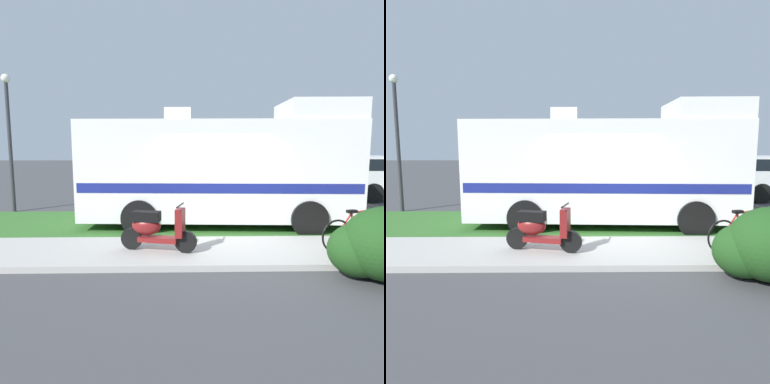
% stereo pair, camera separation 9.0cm
% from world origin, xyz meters
% --- Properties ---
extents(ground_plane, '(80.00, 80.00, 0.00)m').
position_xyz_m(ground_plane, '(0.00, 0.00, 0.00)').
color(ground_plane, '#424244').
extents(sidewalk, '(24.00, 2.00, 0.12)m').
position_xyz_m(sidewalk, '(0.00, -1.20, 0.06)').
color(sidewalk, '#ADAAA3').
rests_on(sidewalk, ground).
extents(grass_strip, '(24.00, 3.40, 0.08)m').
position_xyz_m(grass_strip, '(0.00, 1.50, 0.04)').
color(grass_strip, '#336628').
rests_on(grass_strip, ground).
extents(motorhome_rv, '(7.22, 2.95, 3.35)m').
position_xyz_m(motorhome_rv, '(0.27, 1.48, 1.59)').
color(motorhome_rv, silver).
rests_on(motorhome_rv, ground).
extents(scooter, '(1.56, 0.63, 0.97)m').
position_xyz_m(scooter, '(-1.34, -1.27, 0.58)').
color(scooter, black).
rests_on(scooter, ground).
extents(bicycle, '(1.64, 0.58, 0.89)m').
position_xyz_m(bicycle, '(2.74, -1.37, 0.50)').
color(bicycle, black).
rests_on(bicycle, ground).
extents(pickup_truck_near, '(5.57, 2.41, 1.76)m').
position_xyz_m(pickup_truck_near, '(5.42, 6.12, 0.95)').
color(pickup_truck_near, silver).
rests_on(pickup_truck_near, ground).
extents(street_lamp_post, '(0.28, 0.28, 4.46)m').
position_xyz_m(street_lamp_post, '(-6.43, 3.60, 2.69)').
color(street_lamp_post, '#333338').
rests_on(street_lamp_post, ground).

